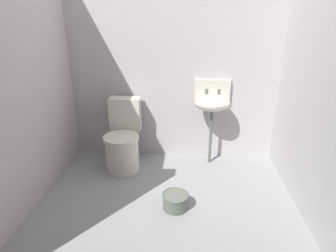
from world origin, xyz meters
TOP-DOWN VIEW (x-y plane):
  - ground_plane at (0.00, 0.00)m, footprint 2.85×2.53m
  - wall_back at (0.00, 1.12)m, footprint 2.85×0.10m
  - wall_left at (-1.28, 0.10)m, footprint 0.10×2.33m
  - wall_right at (1.28, 0.10)m, footprint 0.10×2.33m
  - toilet_near_wall at (-0.55, 0.71)m, footprint 0.41×0.60m
  - sink at (0.46, 0.90)m, footprint 0.42×0.35m
  - bucket at (0.09, -0.04)m, footprint 0.25×0.25m

SIDE VIEW (x-z plane):
  - ground_plane at x=0.00m, z-range -0.08..0.00m
  - bucket at x=0.09m, z-range 0.00..0.16m
  - toilet_near_wall at x=-0.55m, z-range -0.07..0.71m
  - sink at x=0.46m, z-range 0.26..1.25m
  - wall_back at x=0.00m, z-range 0.00..2.31m
  - wall_left at x=-1.28m, z-range 0.00..2.31m
  - wall_right at x=1.28m, z-range 0.00..2.31m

